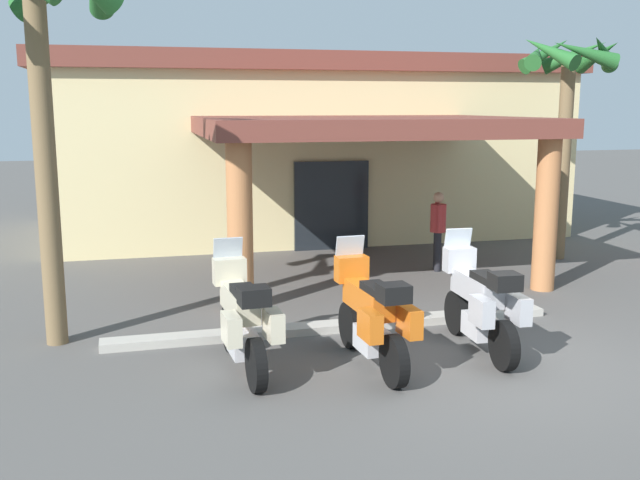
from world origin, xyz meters
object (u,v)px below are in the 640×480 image
at_px(palm_tree_near_portico, 568,80).
at_px(motorcycle_silver, 481,303).
at_px(pedestrian, 438,226).
at_px(motorcycle_cream, 242,318).
at_px(motorcycle_orange, 372,315).
at_px(motel_building, 303,144).
at_px(palm_tree_roadside, 37,28).

bearing_deg(palm_tree_near_portico, motorcycle_silver, -131.75).
relative_size(motorcycle_silver, pedestrian, 1.35).
distance_m(motorcycle_cream, motorcycle_orange, 1.68).
bearing_deg(motel_building, palm_tree_near_portico, -48.16).
height_order(motorcycle_cream, pedestrian, pedestrian).
height_order(motel_building, motorcycle_silver, motel_building).
xyz_separation_m(motorcycle_cream, motorcycle_orange, (1.65, -0.31, 0.00)).
height_order(motel_building, palm_tree_roadside, palm_tree_roadside).
distance_m(motorcycle_silver, palm_tree_roadside, 7.07).
xyz_separation_m(motel_building, motorcycle_orange, (-1.77, -10.76, -1.65)).
relative_size(palm_tree_near_portico, palm_tree_roadside, 0.87).
height_order(motel_building, motorcycle_cream, motel_building).
xyz_separation_m(motel_building, palm_tree_roadside, (-5.82, -8.65, 2.06)).
bearing_deg(motorcycle_silver, motel_building, 2.47).
xyz_separation_m(motorcycle_silver, palm_tree_roadside, (-5.70, 1.93, 3.71)).
bearing_deg(motorcycle_cream, motorcycle_silver, -95.30).
bearing_deg(motorcycle_silver, palm_tree_roadside, 74.39).
height_order(motorcycle_cream, palm_tree_near_portico, palm_tree_near_portico).
distance_m(motorcycle_cream, pedestrian, 6.76).
relative_size(motel_building, palm_tree_near_portico, 2.71).
bearing_deg(motorcycle_cream, pedestrian, -48.86).
bearing_deg(motorcycle_silver, pedestrian, -14.63).
bearing_deg(motel_building, palm_tree_roadside, -122.74).
bearing_deg(pedestrian, motorcycle_orange, -105.02).
distance_m(palm_tree_near_portico, palm_tree_roadside, 10.92).
relative_size(motorcycle_cream, palm_tree_roadside, 0.39).
bearing_deg(palm_tree_roadside, motorcycle_silver, -18.72).
xyz_separation_m(motorcycle_orange, palm_tree_near_portico, (6.34, 5.43, 3.22)).
xyz_separation_m(palm_tree_near_portico, palm_tree_roadside, (-10.39, -3.33, 0.49)).
height_order(motel_building, palm_tree_near_portico, palm_tree_near_portico).
relative_size(motorcycle_orange, motorcycle_silver, 1.00).
bearing_deg(motorcycle_orange, motorcycle_cream, 77.21).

